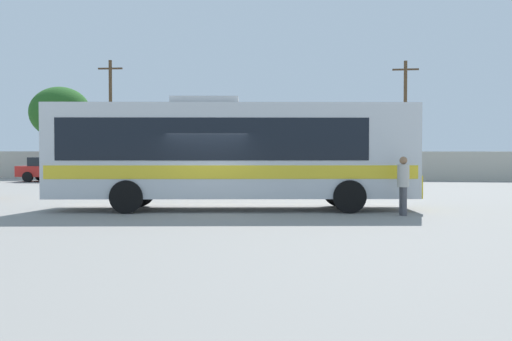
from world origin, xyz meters
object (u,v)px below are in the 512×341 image
object	(u,v)px
coach_bus_silver_yellow	(228,150)
attendant_by_bus_door	(403,182)
utility_pole_far	(405,117)
roadside_tree_midleft	(215,123)
parked_car_second_white	(145,169)
parked_car_third_white	(251,170)
parked_car_leftmost_red	(54,169)
utility_pole_near	(111,116)
roadside_tree_left	(60,113)

from	to	relation	value
coach_bus_silver_yellow	attendant_by_bus_door	size ratio (longest dim) A/B	6.85
utility_pole_far	roadside_tree_midleft	xyz separation A→B (m)	(-14.09, 2.86, -0.17)
utility_pole_far	coach_bus_silver_yellow	bearing A→B (deg)	-108.22
parked_car_second_white	parked_car_third_white	xyz separation A→B (m)	(6.46, 0.75, -0.03)
attendant_by_bus_door	coach_bus_silver_yellow	bearing A→B (deg)	168.10
parked_car_leftmost_red	utility_pole_far	distance (m)	23.79
coach_bus_silver_yellow	utility_pole_near	bearing A→B (deg)	118.43
parked_car_leftmost_red	utility_pole_far	size ratio (longest dim) A/B	0.55
parked_car_leftmost_red	utility_pole_far	world-z (taller)	utility_pole_far
parked_car_leftmost_red	utility_pole_far	bearing A→B (deg)	18.40
roadside_tree_midleft	parked_car_leftmost_red	bearing A→B (deg)	-128.71
coach_bus_silver_yellow	utility_pole_near	distance (m)	27.32
attendant_by_bus_door	parked_car_second_white	size ratio (longest dim) A/B	0.41
attendant_by_bus_door	roadside_tree_left	distance (m)	34.95
utility_pole_near	roadside_tree_midleft	size ratio (longest dim) A/B	1.48
parked_car_second_white	parked_car_third_white	size ratio (longest dim) A/B	0.95
attendant_by_bus_door	parked_car_second_white	bearing A→B (deg)	127.01
attendant_by_bus_door	parked_car_leftmost_red	bearing A→B (deg)	137.00
coach_bus_silver_yellow	roadside_tree_left	size ratio (longest dim) A/B	1.81
parked_car_third_white	roadside_tree_midleft	distance (m)	11.06
roadside_tree_left	attendant_by_bus_door	bearing A→B (deg)	-48.82
utility_pole_far	roadside_tree_left	xyz separation A→B (m)	(-25.43, 0.29, 0.52)
attendant_by_bus_door	utility_pole_far	distance (m)	26.19
parked_car_second_white	utility_pole_far	size ratio (longest dim) A/B	0.53
parked_car_second_white	attendant_by_bus_door	bearing A→B (deg)	-52.99
parked_car_third_white	utility_pole_far	xyz separation A→B (m)	(9.89, 6.81, 3.50)
attendant_by_bus_door	roadside_tree_midleft	xyz separation A→B (m)	(-11.53, 28.72, 3.10)
parked_car_second_white	parked_car_third_white	distance (m)	6.50
utility_pole_near	utility_pole_far	distance (m)	21.10
parked_car_second_white	utility_pole_far	world-z (taller)	utility_pole_far
attendant_by_bus_door	utility_pole_far	world-z (taller)	utility_pole_far
parked_car_second_white	utility_pole_near	distance (m)	9.05
parked_car_second_white	coach_bus_silver_yellow	bearing A→B (deg)	-64.34
coach_bus_silver_yellow	parked_car_leftmost_red	size ratio (longest dim) A/B	2.72
roadside_tree_left	coach_bus_silver_yellow	bearing A→B (deg)	-55.28
utility_pole_far	roadside_tree_midleft	world-z (taller)	utility_pole_far
parked_car_second_white	utility_pole_far	xyz separation A→B (m)	(16.35, 7.56, 3.48)
roadside_tree_midleft	coach_bus_silver_yellow	bearing A→B (deg)	-77.79
parked_car_second_white	parked_car_leftmost_red	bearing A→B (deg)	178.72
parked_car_second_white	roadside_tree_left	bearing A→B (deg)	139.16
parked_car_second_white	roadside_tree_midleft	distance (m)	11.16
roadside_tree_left	roadside_tree_midleft	world-z (taller)	roadside_tree_left
parked_car_leftmost_red	roadside_tree_midleft	bearing A→B (deg)	51.29
parked_car_third_white	utility_pole_far	size ratio (longest dim) A/B	0.56
parked_car_second_white	roadside_tree_midleft	world-z (taller)	roadside_tree_midleft
parked_car_third_white	roadside_tree_left	xyz separation A→B (m)	(-15.54, 7.10, 4.02)
attendant_by_bus_door	parked_car_second_white	distance (m)	22.92
attendant_by_bus_door	roadside_tree_midleft	world-z (taller)	roadside_tree_midleft
parked_car_third_white	utility_pole_near	bearing A→B (deg)	151.57
roadside_tree_left	parked_car_second_white	bearing A→B (deg)	-40.84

